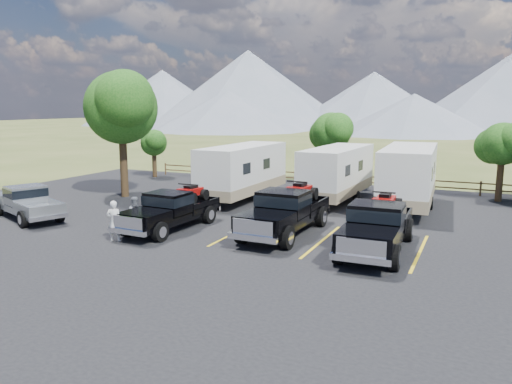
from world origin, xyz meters
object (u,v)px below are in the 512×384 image
at_px(pickup_silver, 27,202).
at_px(person_b, 136,215).
at_px(tree_big_nw, 121,108).
at_px(person_a, 114,221).
at_px(rig_center, 286,210).
at_px(trailer_center, 337,173).
at_px(trailer_left, 243,172).
at_px(trailer_right, 409,177).
at_px(rig_left, 171,209).
at_px(rig_right, 377,225).

height_order(pickup_silver, person_b, pickup_silver).
distance_m(tree_big_nw, person_a, 11.85).
bearing_deg(rig_center, trailer_center, 91.10).
xyz_separation_m(trailer_left, trailer_center, (5.33, 1.89, -0.04)).
relative_size(trailer_right, person_a, 5.68).
xyz_separation_m(rig_center, pickup_silver, (-12.96, -2.69, -0.19)).
distance_m(tree_big_nw, trailer_center, 13.83).
relative_size(trailer_left, trailer_right, 0.95).
bearing_deg(person_b, pickup_silver, 131.22).
bearing_deg(person_a, rig_left, -129.49).
xyz_separation_m(rig_right, trailer_center, (-4.24, 9.36, 0.65)).
relative_size(tree_big_nw, trailer_left, 0.82).
bearing_deg(rig_right, rig_center, 165.49).
bearing_deg(trailer_center, pickup_silver, -137.11).
distance_m(rig_center, rig_right, 4.38).
distance_m(trailer_center, trailer_right, 4.24).
bearing_deg(trailer_right, trailer_left, -175.44).
distance_m(tree_big_nw, pickup_silver, 8.57).
bearing_deg(trailer_left, pickup_silver, -128.87).
height_order(rig_right, pickup_silver, rig_right).
relative_size(rig_left, trailer_center, 0.64).
bearing_deg(trailer_center, person_b, -117.18).
bearing_deg(person_a, trailer_center, -136.06).
relative_size(rig_right, pickup_silver, 1.11).
height_order(tree_big_nw, trailer_left, tree_big_nw).
bearing_deg(pickup_silver, trailer_left, 161.91).
height_order(rig_left, rig_center, rig_center).
relative_size(pickup_silver, person_a, 3.35).
bearing_deg(trailer_left, person_a, -93.41).
distance_m(rig_center, trailer_center, 8.40).
relative_size(trailer_left, trailer_center, 1.02).
height_order(trailer_right, pickup_silver, trailer_right).
height_order(trailer_center, person_a, trailer_center).
bearing_deg(person_b, rig_right, -40.52).
bearing_deg(person_b, person_a, -135.52).
xyz_separation_m(rig_right, pickup_silver, (-17.23, -1.71, -0.17)).
bearing_deg(rig_left, trailer_left, 94.01).
relative_size(rig_left, person_a, 3.42).
relative_size(rig_left, rig_center, 0.90).
height_order(rig_center, trailer_right, trailer_right).
xyz_separation_m(trailer_center, pickup_silver, (-12.99, -11.07, -0.82)).
height_order(trailer_left, pickup_silver, trailer_left).
xyz_separation_m(rig_right, person_a, (-10.39, -3.23, -0.17)).
relative_size(trailer_right, person_b, 6.06).
distance_m(trailer_left, trailer_center, 5.65).
height_order(rig_center, trailer_center, trailer_center).
height_order(tree_big_nw, rig_center, tree_big_nw).
xyz_separation_m(rig_left, pickup_silver, (-7.83, -1.28, -0.07)).
distance_m(rig_right, trailer_center, 10.29).
xyz_separation_m(rig_center, trailer_center, (0.03, 8.38, 0.63)).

